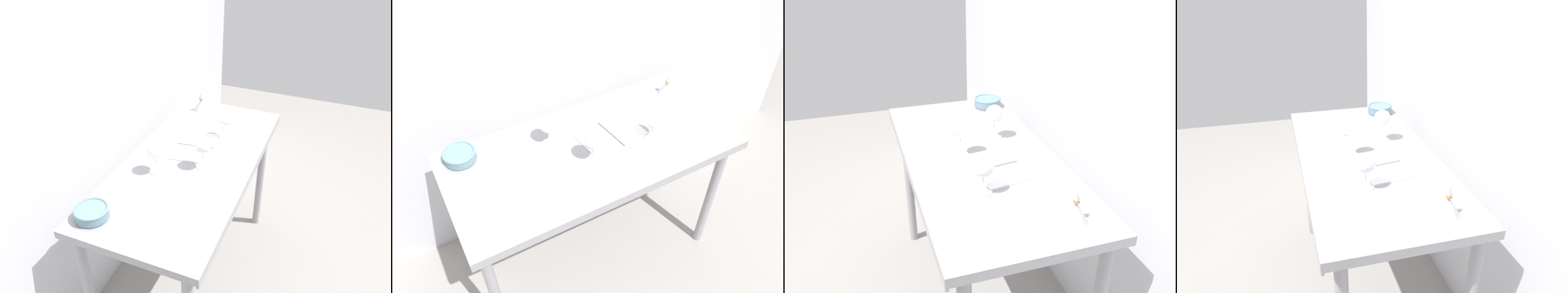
# 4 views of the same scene
# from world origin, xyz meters

# --- Properties ---
(ground_plane) EXTENTS (6.00, 6.00, 0.00)m
(ground_plane) POSITION_xyz_m (0.00, 0.00, 0.00)
(ground_plane) COLOR gray
(back_wall) EXTENTS (3.80, 0.04, 2.60)m
(back_wall) POSITION_xyz_m (0.00, 0.49, 1.30)
(back_wall) COLOR silver
(back_wall) RESTS_ON ground_plane
(steel_counter) EXTENTS (1.40, 0.65, 0.90)m
(steel_counter) POSITION_xyz_m (0.00, -0.01, 0.79)
(steel_counter) COLOR gray
(steel_counter) RESTS_ON ground_plane
(wine_glass_near_right) EXTENTS (0.08, 0.08, 0.15)m
(wine_glass_near_right) POSITION_xyz_m (0.30, -0.08, 1.01)
(wine_glass_near_right) COLOR white
(wine_glass_near_right) RESTS_ON steel_counter
(wine_glass_far_left) EXTENTS (0.08, 0.08, 0.17)m
(wine_glass_far_left) POSITION_xyz_m (-0.16, 0.12, 1.02)
(wine_glass_far_left) COLOR white
(wine_glass_far_left) RESTS_ON steel_counter
(wine_glass_near_center) EXTENTS (0.08, 0.08, 0.18)m
(wine_glass_near_center) POSITION_xyz_m (-0.03, -0.08, 1.03)
(wine_glass_near_center) COLOR white
(wine_glass_near_center) RESTS_ON steel_counter
(open_notebook) EXTENTS (0.33, 0.25, 0.01)m
(open_notebook) POSITION_xyz_m (0.13, 0.02, 0.90)
(open_notebook) COLOR white
(open_notebook) RESTS_ON steel_counter
(tasting_sheet_upper) EXTENTS (0.27, 0.28, 0.00)m
(tasting_sheet_upper) POSITION_xyz_m (-0.35, 0.08, 0.90)
(tasting_sheet_upper) COLOR white
(tasting_sheet_upper) RESTS_ON steel_counter
(tasting_bowl) EXTENTS (0.15, 0.15, 0.05)m
(tasting_bowl) POSITION_xyz_m (-0.57, 0.22, 0.93)
(tasting_bowl) COLOR beige
(tasting_bowl) RESTS_ON steel_counter
(decanter_funnel) EXTENTS (0.10, 0.10, 0.13)m
(decanter_funnel) POSITION_xyz_m (0.56, 0.16, 0.94)
(decanter_funnel) COLOR #B6B6B6
(decanter_funnel) RESTS_ON steel_counter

